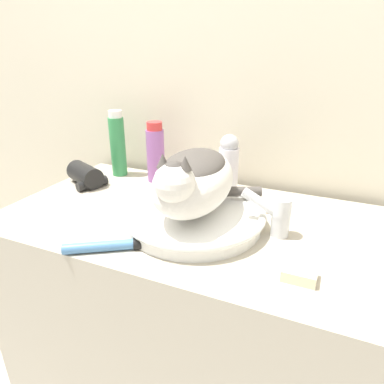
{
  "coord_description": "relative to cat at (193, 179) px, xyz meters",
  "views": [
    {
      "loc": [
        0.33,
        -0.48,
        1.32
      ],
      "look_at": [
        0.02,
        0.23,
        0.99
      ],
      "focal_mm": 32.0,
      "sensor_mm": 36.0,
      "label": 1
    }
  ],
  "objects": [
    {
      "name": "wall_back",
      "position": [
        -0.02,
        0.39,
        0.18
      ],
      "size": [
        8.0,
        0.05,
        2.4
      ],
      "color": "beige",
      "rests_on": "ground_plane"
    },
    {
      "name": "vanity_counter",
      "position": [
        -0.02,
        0.05,
        -0.58
      ],
      "size": [
        1.04,
        0.57,
        0.89
      ],
      "color": "#B2A893",
      "rests_on": "ground_plane"
    },
    {
      "name": "sink_basin",
      "position": [
        -0.0,
        0.01,
        -0.11
      ],
      "size": [
        0.37,
        0.37,
        0.05
      ],
      "color": "white",
      "rests_on": "vanity_counter"
    },
    {
      "name": "cat",
      "position": [
        0.0,
        0.0,
        0.0
      ],
      "size": [
        0.25,
        0.34,
        0.18
      ],
      "rotation": [
        0.0,
        0.0,
        4.78
      ],
      "color": "silver",
      "rests_on": "sink_basin"
    },
    {
      "name": "faucet",
      "position": [
        0.2,
        0.04,
        -0.07
      ],
      "size": [
        0.12,
        0.05,
        0.12
      ],
      "rotation": [
        0.0,
        0.0,
        -2.98
      ],
      "color": "silver",
      "rests_on": "vanity_counter"
    },
    {
      "name": "lotion_bottle_white",
      "position": [
        0.01,
        0.25,
        -0.04
      ],
      "size": [
        0.06,
        0.06,
        0.19
      ],
      "color": "silver",
      "rests_on": "vanity_counter"
    },
    {
      "name": "shampoo_bottle_tall",
      "position": [
        -0.4,
        0.25,
        -0.02
      ],
      "size": [
        0.05,
        0.05,
        0.23
      ],
      "color": "#338C4C",
      "rests_on": "vanity_counter"
    },
    {
      "name": "mouthwash_bottle",
      "position": [
        -0.25,
        0.25,
        -0.03
      ],
      "size": [
        0.06,
        0.06,
        0.2
      ],
      "color": "#93569E",
      "rests_on": "vanity_counter"
    },
    {
      "name": "cream_tube",
      "position": [
        -0.14,
        -0.19,
        -0.12
      ],
      "size": [
        0.16,
        0.11,
        0.03
      ],
      "rotation": [
        0.0,
        0.0,
        0.56
      ],
      "color": "#4C7FB2",
      "rests_on": "vanity_counter"
    },
    {
      "name": "hair_dryer",
      "position": [
        -0.45,
        0.13,
        -0.1
      ],
      "size": [
        0.17,
        0.13,
        0.07
      ],
      "rotation": [
        0.0,
        0.0,
        2.72
      ],
      "color": "black",
      "rests_on": "vanity_counter"
    },
    {
      "name": "soap_bar",
      "position": [
        0.28,
        -0.12,
        -0.12
      ],
      "size": [
        0.07,
        0.05,
        0.02
      ],
      "color": "beige",
      "rests_on": "vanity_counter"
    }
  ]
}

